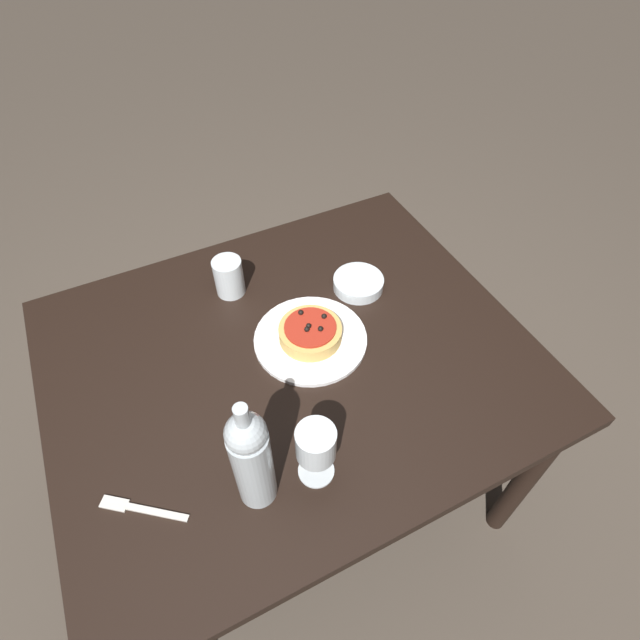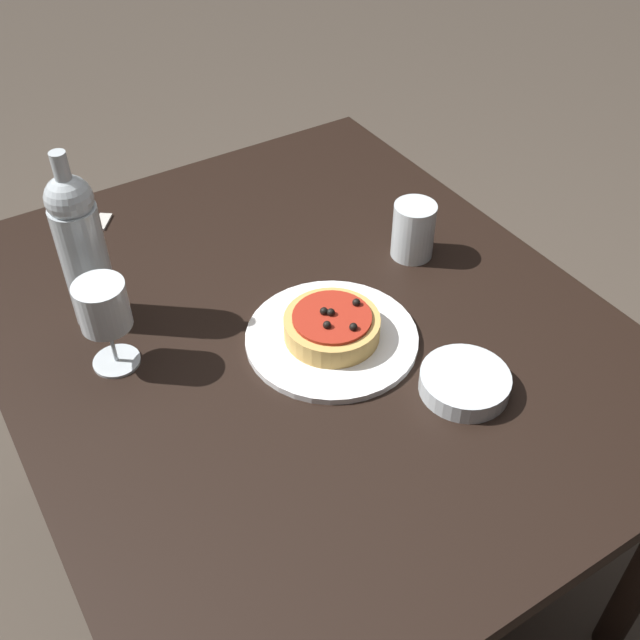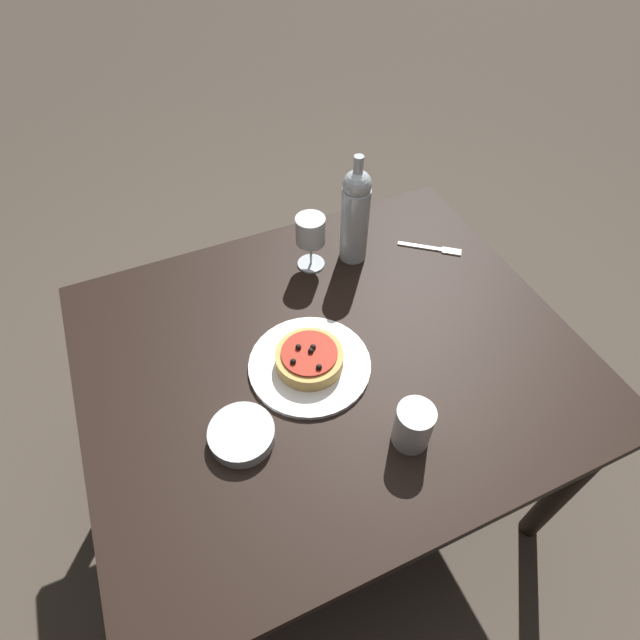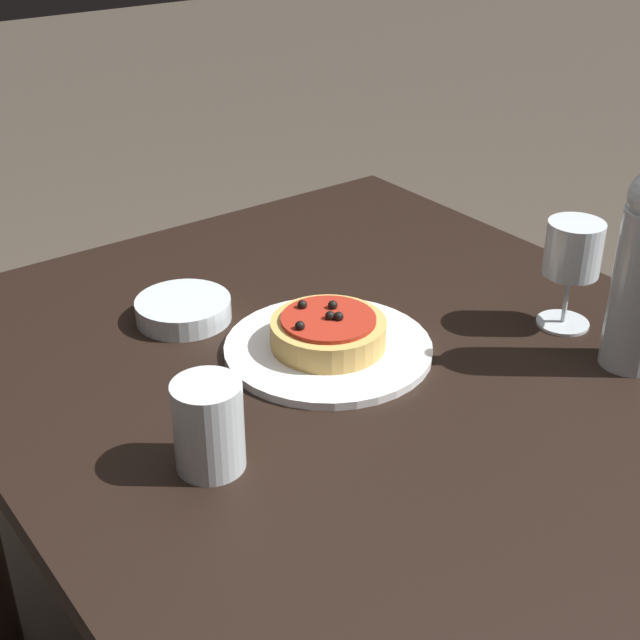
# 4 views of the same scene
# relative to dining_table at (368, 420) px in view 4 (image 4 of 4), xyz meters

# --- Properties ---
(dining_table) EXTENTS (1.21, 1.01, 0.74)m
(dining_table) POSITION_rel_dining_table_xyz_m (0.00, 0.00, 0.00)
(dining_table) COLOR black
(dining_table) RESTS_ON ground_plane
(dinner_plate) EXTENTS (0.30, 0.30, 0.01)m
(dinner_plate) POSITION_rel_dining_table_xyz_m (0.07, 0.02, 0.10)
(dinner_plate) COLOR white
(dinner_plate) RESTS_ON dining_table
(pizza) EXTENTS (0.16, 0.16, 0.06)m
(pizza) POSITION_rel_dining_table_xyz_m (0.07, 0.02, 0.12)
(pizza) COLOR tan
(pizza) RESTS_ON dinner_plate
(wine_glass) EXTENTS (0.08, 0.08, 0.17)m
(wine_glass) POSITION_rel_dining_table_xyz_m (-0.08, -0.31, 0.21)
(wine_glass) COLOR silver
(wine_glass) RESTS_ON dining_table
(water_cup) EXTENTS (0.08, 0.08, 0.11)m
(water_cup) POSITION_rel_dining_table_xyz_m (-0.06, 0.29, 0.15)
(water_cup) COLOR silver
(water_cup) RESTS_ON dining_table
(side_bowl) EXTENTS (0.14, 0.14, 0.03)m
(side_bowl) POSITION_rel_dining_table_xyz_m (0.28, 0.14, 0.11)
(side_bowl) COLOR silver
(side_bowl) RESTS_ON dining_table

